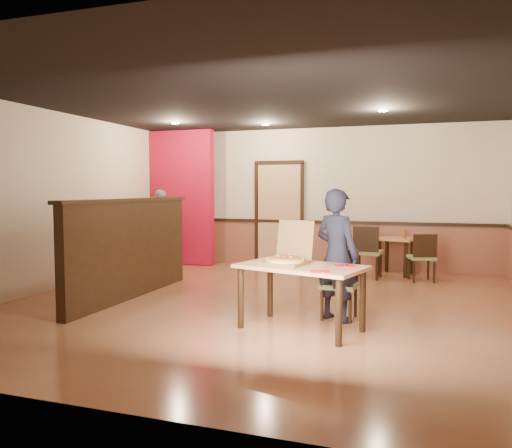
% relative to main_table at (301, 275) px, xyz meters
% --- Properties ---
extents(floor, '(7.00, 7.00, 0.00)m').
position_rel_main_table_xyz_m(floor, '(-0.73, 1.06, -0.63)').
color(floor, '#A3623F').
rests_on(floor, ground).
extents(ceiling, '(7.00, 7.00, 0.00)m').
position_rel_main_table_xyz_m(ceiling, '(-0.73, 1.06, 2.17)').
color(ceiling, black).
rests_on(ceiling, wall_back).
extents(wall_back, '(7.00, 0.00, 7.00)m').
position_rel_main_table_xyz_m(wall_back, '(-0.73, 4.56, 0.77)').
color(wall_back, beige).
rests_on(wall_back, floor).
extents(wall_left, '(0.00, 7.00, 7.00)m').
position_rel_main_table_xyz_m(wall_left, '(-4.23, 1.06, 0.77)').
color(wall_left, beige).
rests_on(wall_left, floor).
extents(wainscot_back, '(7.00, 0.04, 0.90)m').
position_rel_main_table_xyz_m(wainscot_back, '(-0.73, 4.53, -0.18)').
color(wainscot_back, brown).
rests_on(wainscot_back, floor).
extents(chair_rail_back, '(7.00, 0.06, 0.06)m').
position_rel_main_table_xyz_m(chair_rail_back, '(-0.73, 4.51, 0.29)').
color(chair_rail_back, black).
rests_on(chair_rail_back, wall_back).
extents(back_door, '(0.90, 0.06, 2.10)m').
position_rel_main_table_xyz_m(back_door, '(-1.53, 4.52, 0.42)').
color(back_door, tan).
rests_on(back_door, wall_back).
extents(booth_partition, '(0.20, 3.10, 1.44)m').
position_rel_main_table_xyz_m(booth_partition, '(-2.73, 0.86, 0.11)').
color(booth_partition, black).
rests_on(booth_partition, floor).
extents(red_accent_panel, '(1.60, 0.20, 2.78)m').
position_rel_main_table_xyz_m(red_accent_panel, '(-3.63, 4.06, 0.77)').
color(red_accent_panel, '#A70B26').
rests_on(red_accent_panel, floor).
extents(spot_a, '(0.14, 0.14, 0.02)m').
position_rel_main_table_xyz_m(spot_a, '(-3.03, 2.86, 2.15)').
color(spot_a, '#FFE2B2').
rests_on(spot_a, ceiling).
extents(spot_b, '(0.14, 0.14, 0.02)m').
position_rel_main_table_xyz_m(spot_b, '(-1.53, 3.56, 2.15)').
color(spot_b, '#FFE2B2').
rests_on(spot_b, ceiling).
extents(spot_c, '(0.14, 0.14, 0.02)m').
position_rel_main_table_xyz_m(spot_c, '(0.67, 2.56, 2.15)').
color(spot_c, '#FFE2B2').
rests_on(spot_c, ceiling).
extents(main_table, '(1.53, 1.12, 0.73)m').
position_rel_main_table_xyz_m(main_table, '(0.00, 0.00, 0.00)').
color(main_table, tan).
rests_on(main_table, floor).
extents(diner_chair, '(0.43, 0.43, 0.83)m').
position_rel_main_table_xyz_m(diner_chair, '(0.33, 0.68, -0.17)').
color(diner_chair, olive).
rests_on(diner_chair, floor).
extents(side_chair_left, '(0.50, 0.50, 0.94)m').
position_rel_main_table_xyz_m(side_chair_left, '(0.37, 3.49, -0.11)').
color(side_chair_left, olive).
rests_on(side_chair_left, floor).
extents(side_chair_right, '(0.51, 0.51, 0.82)m').
position_rel_main_table_xyz_m(side_chair_right, '(1.29, 3.50, -0.17)').
color(side_chair_right, olive).
rests_on(side_chair_right, floor).
extents(side_table, '(0.76, 0.76, 0.68)m').
position_rel_main_table_xyz_m(side_table, '(0.82, 4.11, -0.11)').
color(side_table, tan).
rests_on(side_table, floor).
extents(diner, '(0.69, 0.61, 1.58)m').
position_rel_main_table_xyz_m(diner, '(0.31, 0.54, 0.17)').
color(diner, black).
rests_on(diner, floor).
extents(passerby, '(0.53, 0.97, 1.57)m').
position_rel_main_table_xyz_m(passerby, '(-3.73, 3.48, 0.16)').
color(passerby, '#97969F').
rests_on(passerby, floor).
extents(pizza_box, '(0.55, 0.61, 0.48)m').
position_rel_main_table_xyz_m(pizza_box, '(-0.18, 0.05, 0.17)').
color(pizza_box, brown).
rests_on(pizza_box, main_table).
extents(pizza, '(0.52, 0.52, 0.03)m').
position_rel_main_table_xyz_m(pizza, '(-0.19, 0.00, 0.16)').
color(pizza, gold).
rests_on(pizza, pizza_box).
extents(napkin_near, '(0.25, 0.25, 0.01)m').
position_rel_main_table_xyz_m(napkin_near, '(0.29, -0.37, 0.11)').
color(napkin_near, red).
rests_on(napkin_near, main_table).
extents(napkin_far, '(0.24, 0.24, 0.01)m').
position_rel_main_table_xyz_m(napkin_far, '(0.46, 0.10, 0.11)').
color(napkin_far, red).
rests_on(napkin_far, main_table).
extents(condiment, '(0.06, 0.06, 0.16)m').
position_rel_main_table_xyz_m(condiment, '(0.97, 4.01, 0.14)').
color(condiment, brown).
rests_on(condiment, side_table).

